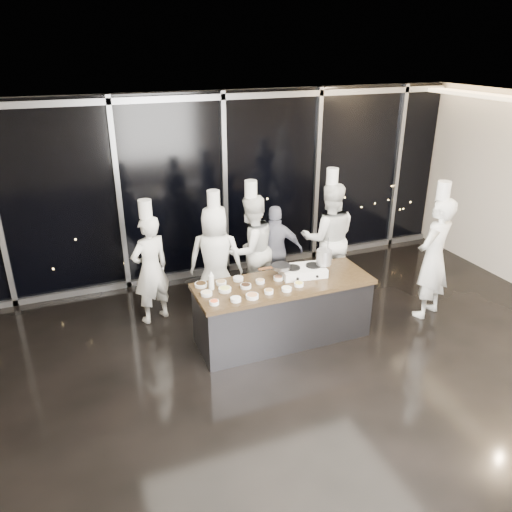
{
  "coord_description": "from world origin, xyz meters",
  "views": [
    {
      "loc": [
        -2.62,
        -4.64,
        3.92
      ],
      "look_at": [
        -0.29,
        1.2,
        1.21
      ],
      "focal_mm": 35.0,
      "sensor_mm": 36.0,
      "label": 1
    }
  ],
  "objects_px": {
    "stock_pot": "(324,257)",
    "chef_center": "(251,249)",
    "demo_counter": "(283,310)",
    "frying_pan": "(280,266)",
    "chef_left": "(215,258)",
    "chef_side": "(433,257)",
    "chef_right": "(328,238)",
    "stove": "(303,271)",
    "chef_far_left": "(151,268)",
    "guest": "(275,251)"
  },
  "relations": [
    {
      "from": "guest",
      "to": "chef_center",
      "type": "bearing_deg",
      "value": 33.44
    },
    {
      "from": "stove",
      "to": "chef_right",
      "type": "relative_size",
      "value": 0.31
    },
    {
      "from": "frying_pan",
      "to": "chef_far_left",
      "type": "distance_m",
      "value": 1.94
    },
    {
      "from": "stock_pot",
      "to": "chef_side",
      "type": "relative_size",
      "value": 0.1
    },
    {
      "from": "stock_pot",
      "to": "chef_right",
      "type": "height_order",
      "value": "chef_right"
    },
    {
      "from": "demo_counter",
      "to": "frying_pan",
      "type": "distance_m",
      "value": 0.63
    },
    {
      "from": "chef_far_left",
      "to": "guest",
      "type": "xyz_separation_m",
      "value": [
        2.07,
        0.13,
        -0.09
      ]
    },
    {
      "from": "demo_counter",
      "to": "stock_pot",
      "type": "distance_m",
      "value": 0.94
    },
    {
      "from": "frying_pan",
      "to": "chef_side",
      "type": "distance_m",
      "value": 2.39
    },
    {
      "from": "chef_left",
      "to": "chef_side",
      "type": "relative_size",
      "value": 0.91
    },
    {
      "from": "chef_left",
      "to": "chef_right",
      "type": "relative_size",
      "value": 0.91
    },
    {
      "from": "guest",
      "to": "chef_far_left",
      "type": "bearing_deg",
      "value": 25.91
    },
    {
      "from": "chef_left",
      "to": "chef_side",
      "type": "height_order",
      "value": "chef_side"
    },
    {
      "from": "stock_pot",
      "to": "chef_center",
      "type": "height_order",
      "value": "chef_center"
    },
    {
      "from": "demo_counter",
      "to": "chef_side",
      "type": "xyz_separation_m",
      "value": [
        2.37,
        -0.18,
        0.51
      ]
    },
    {
      "from": "chef_far_left",
      "to": "chef_side",
      "type": "distance_m",
      "value": 4.21
    },
    {
      "from": "chef_center",
      "to": "guest",
      "type": "height_order",
      "value": "chef_center"
    },
    {
      "from": "demo_counter",
      "to": "chef_center",
      "type": "distance_m",
      "value": 1.34
    },
    {
      "from": "demo_counter",
      "to": "chef_left",
      "type": "bearing_deg",
      "value": 115.83
    },
    {
      "from": "demo_counter",
      "to": "chef_left",
      "type": "xyz_separation_m",
      "value": [
        -0.59,
        1.22,
        0.41
      ]
    },
    {
      "from": "chef_center",
      "to": "chef_right",
      "type": "relative_size",
      "value": 0.95
    },
    {
      "from": "demo_counter",
      "to": "stove",
      "type": "distance_m",
      "value": 0.62
    },
    {
      "from": "chef_left",
      "to": "demo_counter",
      "type": "bearing_deg",
      "value": 137.37
    },
    {
      "from": "stock_pot",
      "to": "frying_pan",
      "type": "bearing_deg",
      "value": 170.69
    },
    {
      "from": "stove",
      "to": "chef_left",
      "type": "relative_size",
      "value": 0.34
    },
    {
      "from": "chef_right",
      "to": "chef_side",
      "type": "bearing_deg",
      "value": 147.42
    },
    {
      "from": "guest",
      "to": "frying_pan",
      "type": "bearing_deg",
      "value": 91.1
    },
    {
      "from": "stock_pot",
      "to": "chef_left",
      "type": "bearing_deg",
      "value": 136.51
    },
    {
      "from": "chef_side",
      "to": "stove",
      "type": "bearing_deg",
      "value": -29.85
    },
    {
      "from": "chef_far_left",
      "to": "guest",
      "type": "relative_size",
      "value": 1.24
    },
    {
      "from": "stove",
      "to": "frying_pan",
      "type": "bearing_deg",
      "value": 177.59
    },
    {
      "from": "stove",
      "to": "frying_pan",
      "type": "distance_m",
      "value": 0.35
    },
    {
      "from": "demo_counter",
      "to": "frying_pan",
      "type": "relative_size",
      "value": 5.1
    },
    {
      "from": "frying_pan",
      "to": "stock_pot",
      "type": "height_order",
      "value": "stock_pot"
    },
    {
      "from": "chef_far_left",
      "to": "chef_left",
      "type": "distance_m",
      "value": 1.0
    },
    {
      "from": "demo_counter",
      "to": "stock_pot",
      "type": "relative_size",
      "value": 11.68
    },
    {
      "from": "chef_far_left",
      "to": "chef_side",
      "type": "bearing_deg",
      "value": 137.73
    },
    {
      "from": "stove",
      "to": "stock_pot",
      "type": "height_order",
      "value": "stock_pot"
    },
    {
      "from": "stove",
      "to": "chef_center",
      "type": "height_order",
      "value": "chef_center"
    },
    {
      "from": "chef_far_left",
      "to": "chef_center",
      "type": "relative_size",
      "value": 0.95
    },
    {
      "from": "stove",
      "to": "chef_far_left",
      "type": "height_order",
      "value": "chef_far_left"
    },
    {
      "from": "frying_pan",
      "to": "chef_left",
      "type": "relative_size",
      "value": 0.25
    },
    {
      "from": "chef_side",
      "to": "chef_center",
      "type": "bearing_deg",
      "value": -53.36
    },
    {
      "from": "frying_pan",
      "to": "chef_left",
      "type": "xyz_separation_m",
      "value": [
        -0.6,
        1.07,
        -0.2
      ]
    },
    {
      "from": "stove",
      "to": "chef_side",
      "type": "xyz_separation_m",
      "value": [
        2.03,
        -0.28,
        -0.0
      ]
    },
    {
      "from": "stock_pot",
      "to": "chef_center",
      "type": "xyz_separation_m",
      "value": [
        -0.63,
        1.21,
        -0.25
      ]
    },
    {
      "from": "frying_pan",
      "to": "chef_right",
      "type": "height_order",
      "value": "chef_right"
    },
    {
      "from": "stove",
      "to": "stock_pot",
      "type": "xyz_separation_m",
      "value": [
        0.3,
        -0.05,
        0.18
      ]
    },
    {
      "from": "chef_center",
      "to": "chef_side",
      "type": "relative_size",
      "value": 0.95
    },
    {
      "from": "chef_center",
      "to": "stove",
      "type": "bearing_deg",
      "value": 87.94
    }
  ]
}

